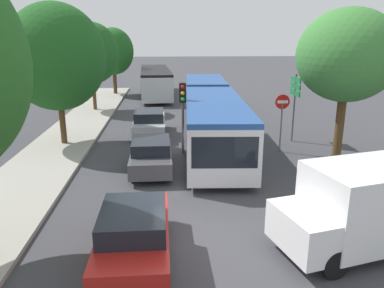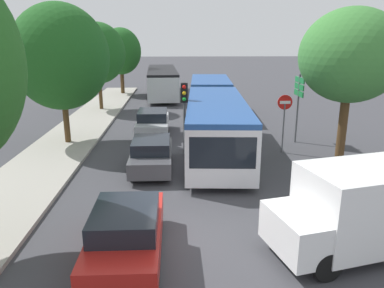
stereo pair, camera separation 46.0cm
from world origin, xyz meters
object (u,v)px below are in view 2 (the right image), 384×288
(articulated_bus, at_px, (213,109))
(tree_left_far, at_px, (98,53))
(queued_car_red, at_px, (127,233))
(tree_left_distant, at_px, (121,51))
(queued_car_graphite, at_px, (152,154))
(queued_car_silver, at_px, (153,122))
(no_entry_sign, at_px, (284,115))
(traffic_light, at_px, (184,102))
(city_bus_rear, at_px, (162,80))
(direction_sign_post, at_px, (299,94))
(tree_left_mid, at_px, (60,60))
(tree_right_near, at_px, (352,59))
(white_van, at_px, (372,206))

(articulated_bus, relative_size, tree_left_far, 2.72)
(queued_car_red, xyz_separation_m, tree_left_distant, (-3.91, 28.33, 3.39))
(tree_left_far, bearing_deg, articulated_bus, -44.38)
(queued_car_graphite, height_order, queued_car_silver, queued_car_silver)
(queued_car_red, xyz_separation_m, no_entry_sign, (6.40, 8.76, 1.16))
(articulated_bus, relative_size, traffic_light, 5.19)
(city_bus_rear, bearing_deg, direction_sign_post, -158.24)
(no_entry_sign, bearing_deg, tree_left_mid, -100.03)
(tree_left_mid, xyz_separation_m, tree_right_near, (13.21, -3.17, 0.21))
(traffic_light, xyz_separation_m, tree_left_distant, (-5.57, 19.56, 1.60))
(queued_car_silver, relative_size, tree_left_far, 0.64)
(tree_left_far, bearing_deg, queued_car_silver, -59.91)
(no_entry_sign, xyz_separation_m, tree_left_distant, (-10.31, 19.57, 2.22))
(white_van, relative_size, tree_left_mid, 0.75)
(tree_left_mid, bearing_deg, white_van, -44.42)
(white_van, xyz_separation_m, tree_left_mid, (-10.73, 10.52, 3.10))
(queued_car_red, relative_size, white_van, 0.76)
(articulated_bus, distance_m, white_van, 12.58)
(articulated_bus, distance_m, queued_car_silver, 3.53)
(queued_car_silver, xyz_separation_m, white_van, (6.36, -12.35, 0.52))
(tree_left_distant, distance_m, tree_right_near, 24.39)
(tree_left_distant, bearing_deg, tree_right_near, -58.66)
(queued_car_silver, height_order, no_entry_sign, no_entry_sign)
(queued_car_graphite, height_order, tree_right_near, tree_right_near)
(articulated_bus, xyz_separation_m, queued_car_red, (-3.38, -12.40, -0.79))
(direction_sign_post, bearing_deg, tree_left_far, -37.66)
(queued_car_graphite, height_order, no_entry_sign, no_entry_sign)
(queued_car_silver, relative_size, direction_sign_post, 1.15)
(no_entry_sign, bearing_deg, queued_car_red, -36.13)
(queued_car_graphite, bearing_deg, tree_right_near, -84.17)
(no_entry_sign, xyz_separation_m, tree_left_far, (-10.82, 11.27, 2.40))
(direction_sign_post, height_order, tree_left_far, tree_left_far)
(tree_left_far, relative_size, tree_left_distant, 1.03)
(queued_car_red, xyz_separation_m, queued_car_silver, (-0.07, 12.51, 0.01))
(tree_left_far, bearing_deg, tree_left_distant, 86.44)
(direction_sign_post, bearing_deg, articulated_bus, -22.52)
(queued_car_silver, xyz_separation_m, tree_left_distant, (-3.85, 15.82, 3.37))
(traffic_light, bearing_deg, tree_left_distant, -161.28)
(traffic_light, bearing_deg, tree_left_mid, -104.60)
(direction_sign_post, height_order, tree_left_mid, tree_left_mid)
(city_bus_rear, height_order, queued_car_red, city_bus_rear)
(city_bus_rear, relative_size, tree_left_far, 1.82)
(queued_car_silver, bearing_deg, articulated_bus, -92.14)
(articulated_bus, bearing_deg, traffic_light, -21.85)
(articulated_bus, height_order, tree_right_near, tree_right_near)
(articulated_bus, bearing_deg, direction_sign_post, 70.53)
(traffic_light, xyz_separation_m, direction_sign_post, (5.96, 1.84, 0.07))
(direction_sign_post, bearing_deg, city_bus_rear, -65.02)
(city_bus_rear, height_order, no_entry_sign, no_entry_sign)
(tree_left_distant, bearing_deg, queued_car_red, -82.14)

